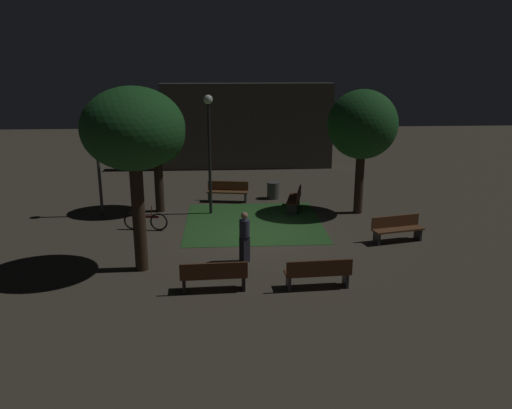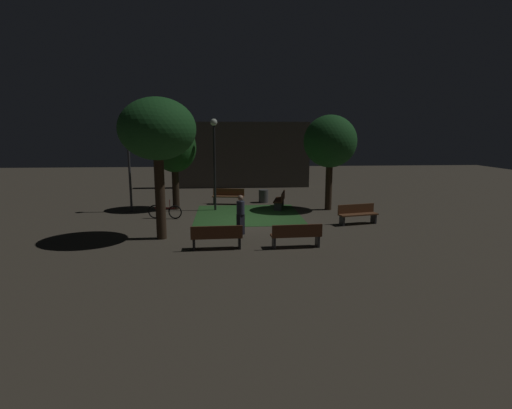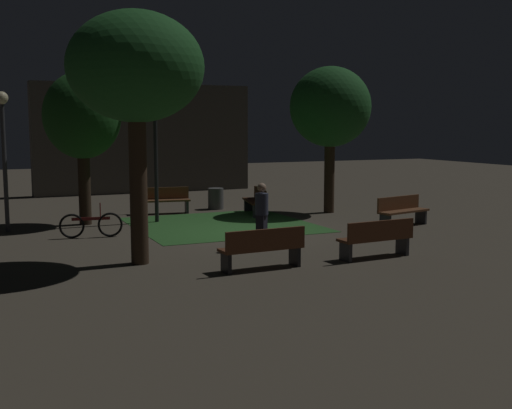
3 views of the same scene
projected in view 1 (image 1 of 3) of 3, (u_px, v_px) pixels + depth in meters
ground_plane at (256, 236)px, 18.16m from camera, size 60.00×60.00×0.00m
grass_lawn at (253, 222)px, 19.62m from camera, size 5.17×5.26×0.01m
bench_back_row at (214, 275)px, 13.64m from camera, size 1.82×0.56×0.88m
bench_front_right at (318, 272)px, 13.81m from camera, size 1.83×0.59×0.88m
bench_front_left at (296, 199)px, 21.16m from camera, size 0.87×1.86×0.88m
bench_by_lamp at (228, 191)px, 22.43m from camera, size 1.85×0.75×0.88m
bench_near_trees at (397, 228)px, 17.47m from camera, size 1.86×0.87×0.88m
tree_tall_center at (156, 133)px, 20.20m from camera, size 2.29×2.29×4.56m
tree_near_wall at (362, 125)px, 19.90m from camera, size 2.74×2.74×4.95m
tree_left_canopy at (133, 131)px, 14.11m from camera, size 2.88×2.88×5.36m
lamp_post_plaza_west at (209, 135)px, 19.91m from camera, size 0.36×0.36×4.74m
lamp_post_plaza_east at (97, 149)px, 19.70m from camera, size 0.36×0.36×3.91m
trash_bin at (273, 190)px, 22.92m from camera, size 0.55×0.55×0.75m
bicycle at (146, 221)px, 18.67m from camera, size 1.64×0.35×0.93m
pedestrian at (245, 236)px, 15.57m from camera, size 0.34×0.34×1.61m
building_wall_backdrop at (248, 127)px, 28.76m from camera, size 9.63×0.80×4.79m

